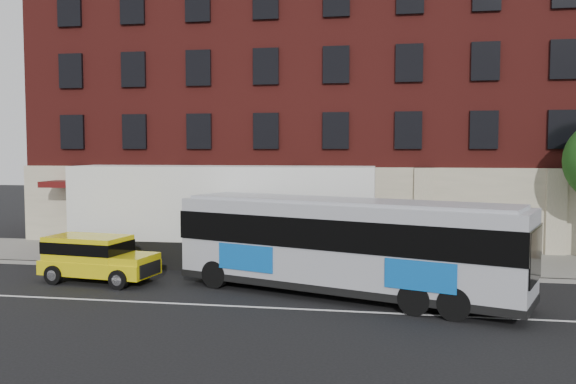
% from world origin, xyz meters
% --- Properties ---
extents(ground, '(120.00, 120.00, 0.00)m').
position_xyz_m(ground, '(0.00, 0.00, 0.00)').
color(ground, black).
rests_on(ground, ground).
extents(sidewalk, '(60.00, 6.00, 0.15)m').
position_xyz_m(sidewalk, '(0.00, 9.00, 0.07)').
color(sidewalk, gray).
rests_on(sidewalk, ground).
extents(kerb, '(60.00, 0.25, 0.15)m').
position_xyz_m(kerb, '(0.00, 6.00, 0.07)').
color(kerb, gray).
rests_on(kerb, ground).
extents(lane_line, '(60.00, 0.12, 0.01)m').
position_xyz_m(lane_line, '(0.00, 0.50, 0.01)').
color(lane_line, silver).
rests_on(lane_line, ground).
extents(building, '(30.00, 12.10, 15.00)m').
position_xyz_m(building, '(-0.01, 16.92, 7.58)').
color(building, '#5A1915').
rests_on(building, sidewalk).
extents(sign_pole, '(0.30, 0.20, 2.50)m').
position_xyz_m(sign_pole, '(-8.50, 6.15, 1.45)').
color(sign_pole, slate).
rests_on(sign_pole, ground).
extents(city_bus, '(12.34, 6.54, 3.34)m').
position_xyz_m(city_bus, '(3.01, 2.42, 1.84)').
color(city_bus, '#A6A7B0').
rests_on(city_bus, ground).
extents(yellow_suv, '(4.68, 2.46, 1.75)m').
position_xyz_m(yellow_suv, '(-6.57, 3.15, 1.00)').
color(yellow_suv, yellow).
rests_on(yellow_suv, ground).
extents(shipping_container, '(13.00, 3.03, 4.31)m').
position_xyz_m(shipping_container, '(-2.64, 7.06, 2.13)').
color(shipping_container, black).
rests_on(shipping_container, ground).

